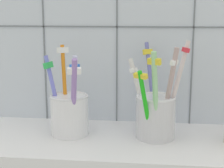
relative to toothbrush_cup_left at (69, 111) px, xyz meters
The scene contains 4 objects.
counter_slab 10.32cm from the toothbrush_cup_left, ahead, with size 64.00×22.00×2.00cm, color silver.
tile_wall_back 20.85cm from the toothbrush_cup_left, 51.63° to the left, with size 64.00×2.20×45.00cm.
toothbrush_cup_left is the anchor object (origin of this frame).
toothbrush_cup_right 16.97cm from the toothbrush_cup_left, ahead, with size 12.24×13.91×18.94cm.
Camera 1 is at (7.39, -65.11, 26.70)cm, focal length 57.19 mm.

